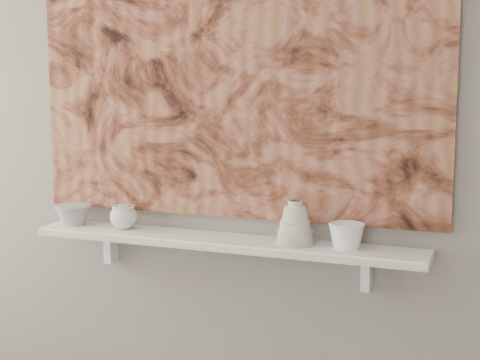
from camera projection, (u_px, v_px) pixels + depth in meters
The scene contains 11 objects.
wall_back at pixel (232, 115), 2.34m from camera, with size 3.60×3.60×0.00m, color slate.
shelf at pixel (222, 242), 2.31m from camera, with size 1.40×0.18×0.03m, color white.
shelf_stripe at pixel (211, 248), 2.22m from camera, with size 1.40×0.01×0.02m, color beige.
bracket_left at pixel (111, 247), 2.55m from camera, with size 0.03×0.06×0.12m, color white.
bracket_right at pixel (367, 272), 2.20m from camera, with size 0.03×0.06×0.12m, color white.
painting at pixel (231, 59), 2.30m from camera, with size 1.50×0.03×1.10m, color brown.
house_motif at pixel (358, 153), 2.16m from camera, with size 0.09×0.00×0.08m, color black.
bowl_grey at pixel (73, 214), 2.52m from camera, with size 0.14×0.14×0.08m, color gray, non-canonical shape.
cup_cream at pixel (124, 217), 2.44m from camera, with size 0.10×0.10×0.09m, color beige, non-canonical shape.
bell_vessel at pixel (295, 222), 2.20m from camera, with size 0.13×0.13×0.15m, color beige, non-canonical shape.
bowl_white at pixel (346, 236), 2.14m from camera, with size 0.12×0.12×0.08m, color silver, non-canonical shape.
Camera 1 is at (0.89, -0.57, 1.43)m, focal length 50.00 mm.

